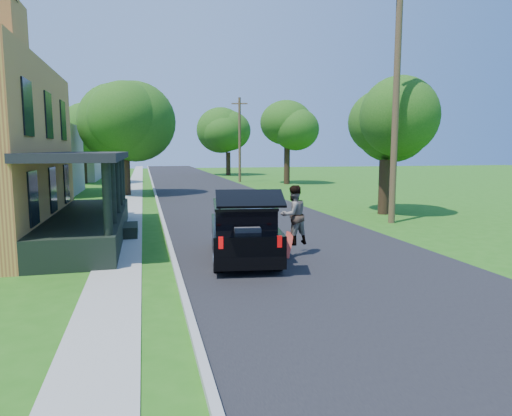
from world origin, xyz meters
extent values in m
plane|color=#226013|center=(0.00, 0.00, 0.00)|extent=(140.00, 140.00, 0.00)
cube|color=black|center=(0.00, 20.00, 0.00)|extent=(8.00, 120.00, 0.02)
cube|color=#9D9E98|center=(-4.05, 20.00, 0.00)|extent=(0.15, 120.00, 0.12)
cube|color=#9C9B93|center=(-5.60, 20.00, 0.00)|extent=(1.30, 120.00, 0.03)
cube|color=#9C9B93|center=(-9.50, 6.00, 0.00)|extent=(6.50, 1.20, 0.03)
cube|color=black|center=(-6.80, 6.00, 0.45)|extent=(2.40, 10.00, 0.90)
cube|color=black|center=(-6.80, 6.00, 3.00)|extent=(2.60, 10.30, 0.25)
cube|color=#A8A194|center=(-13.50, 24.00, 2.50)|extent=(8.00, 8.00, 5.00)
pyramid|color=black|center=(-13.50, 24.00, 7.20)|extent=(12.78, 12.78, 2.20)
cube|color=#A8A194|center=(-13.50, 40.00, 2.50)|extent=(8.00, 8.00, 5.00)
pyramid|color=black|center=(-13.50, 40.00, 7.20)|extent=(12.78, 12.78, 2.20)
cube|color=black|center=(-2.01, 1.50, 0.64)|extent=(2.39, 4.55, 0.84)
cube|color=black|center=(-1.99, 1.65, 1.31)|extent=(2.03, 2.90, 0.54)
cube|color=black|center=(-1.99, 1.65, 1.61)|extent=(2.08, 2.99, 0.08)
cube|color=black|center=(-2.29, -0.61, 2.03)|extent=(1.79, 1.12, 0.38)
cube|color=#37373C|center=(-2.18, 0.21, 0.94)|extent=(0.77, 0.68, 0.44)
cube|color=silver|center=(-2.71, 1.74, 1.70)|extent=(0.38, 2.38, 0.06)
cube|color=silver|center=(-1.26, 1.55, 1.70)|extent=(0.38, 2.38, 0.06)
cube|color=#990505|center=(-3.02, -0.54, 0.94)|extent=(0.13, 0.07, 0.30)
cube|color=#990505|center=(-1.57, -0.73, 0.94)|extent=(0.13, 0.07, 0.30)
cylinder|color=black|center=(-2.61, 3.03, 0.34)|extent=(0.33, 0.70, 0.67)
cylinder|color=black|center=(-1.03, 2.82, 0.34)|extent=(0.33, 0.70, 0.67)
cylinder|color=black|center=(-2.99, 0.18, 0.34)|extent=(0.33, 0.70, 0.67)
cylinder|color=black|center=(-1.41, -0.03, 0.34)|extent=(0.33, 0.70, 0.67)
imported|color=black|center=(-0.46, 1.50, 1.25)|extent=(1.05, 0.92, 1.81)
cube|color=#9F1A0D|center=(-0.73, 1.18, 0.42)|extent=(0.50, 0.53, 0.74)
cylinder|color=black|center=(-6.00, 21.93, 1.58)|extent=(0.67, 0.67, 3.17)
sphere|color=#376A1C|center=(-6.00, 21.93, 4.93)|extent=(6.61, 6.61, 5.28)
sphere|color=#376A1C|center=(-5.72, 21.54, 6.10)|extent=(5.73, 5.73, 4.57)
sphere|color=#376A1C|center=(-6.34, 22.44, 5.51)|extent=(5.87, 5.87, 4.69)
cylinder|color=black|center=(-10.34, 34.71, 1.70)|extent=(0.75, 0.75, 3.39)
sphere|color=#376A1C|center=(-10.34, 34.71, 5.12)|extent=(6.86, 6.86, 5.17)
sphere|color=#376A1C|center=(-9.84, 34.61, 6.27)|extent=(5.95, 5.95, 4.48)
sphere|color=#376A1C|center=(-10.96, 34.87, 5.69)|extent=(6.10, 6.10, 4.60)
cylinder|color=black|center=(6.83, 9.07, 1.36)|extent=(0.60, 0.60, 2.72)
sphere|color=#376A1C|center=(6.83, 9.07, 4.13)|extent=(4.68, 4.68, 4.21)
sphere|color=#376A1C|center=(7.24, 8.83, 5.06)|extent=(4.05, 4.05, 3.65)
sphere|color=#376A1C|center=(6.30, 9.40, 4.59)|extent=(4.16, 4.16, 3.74)
cylinder|color=black|center=(8.26, 29.50, 1.87)|extent=(0.71, 0.71, 3.73)
sphere|color=#376A1C|center=(8.26, 29.50, 5.45)|extent=(6.60, 6.60, 5.16)
sphere|color=#376A1C|center=(8.73, 29.36, 6.60)|extent=(5.72, 5.72, 4.47)
sphere|color=#376A1C|center=(7.66, 29.71, 6.03)|extent=(5.86, 5.86, 4.59)
cylinder|color=black|center=(5.55, 45.23, 1.44)|extent=(0.71, 0.71, 2.88)
sphere|color=#376A1C|center=(5.55, 45.23, 4.86)|extent=(7.32, 7.32, 5.92)
sphere|color=#376A1C|center=(5.86, 44.82, 6.17)|extent=(6.34, 6.34, 5.13)
sphere|color=#376A1C|center=(5.17, 45.76, 5.51)|extent=(6.51, 6.51, 5.27)
cylinder|color=#503825|center=(5.77, 6.46, 5.21)|extent=(0.33, 0.33, 10.43)
cylinder|color=#503825|center=(4.52, 33.21, 4.14)|extent=(0.32, 0.32, 8.29)
cube|color=#503825|center=(4.52, 33.21, 7.69)|extent=(1.56, 0.55, 0.12)
camera|label=1|loc=(-4.82, -11.44, 3.22)|focal=32.00mm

